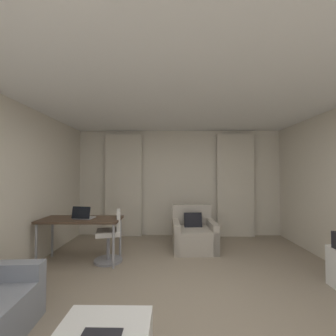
{
  "coord_description": "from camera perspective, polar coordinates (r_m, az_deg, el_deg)",
  "views": [
    {
      "loc": [
        -0.21,
        -2.48,
        1.52
      ],
      "look_at": [
        -0.26,
        1.52,
        1.63
      ],
      "focal_mm": 23.4,
      "sensor_mm": 36.0,
      "label": 1
    }
  ],
  "objects": [
    {
      "name": "ground_plane",
      "position": [
        2.91,
        5.61,
        -32.97
      ],
      "size": [
        12.0,
        12.0,
        0.0
      ],
      "primitive_type": "plane",
      "color": "gray"
    },
    {
      "name": "wall_window",
      "position": [
        5.52,
        2.9,
        -3.82
      ],
      "size": [
        5.12,
        0.06,
        2.6
      ],
      "color": "beige",
      "rests_on": "ground"
    },
    {
      "name": "ceiling",
      "position": [
        2.72,
        5.45,
        22.55
      ],
      "size": [
        5.12,
        6.12,
        0.06
      ],
      "primitive_type": "cube",
      "color": "white",
      "rests_on": "wall_left"
    },
    {
      "name": "curtain_left_panel",
      "position": [
        5.51,
        -11.53,
        -4.32
      ],
      "size": [
        0.9,
        0.06,
        2.5
      ],
      "color": "beige",
      "rests_on": "ground"
    },
    {
      "name": "curtain_right_panel",
      "position": [
        5.61,
        17.17,
        -4.23
      ],
      "size": [
        0.9,
        0.06,
        2.5
      ],
      "color": "beige",
      "rests_on": "ground"
    },
    {
      "name": "armchair",
      "position": [
        4.67,
        6.69,
        -16.87
      ],
      "size": [
        0.87,
        0.87,
        0.85
      ],
      "color": "#B2A899",
      "rests_on": "ground"
    },
    {
      "name": "desk",
      "position": [
        4.18,
        -21.72,
        -13.0
      ],
      "size": [
        1.36,
        0.59,
        0.75
      ],
      "color": "#4C3828",
      "rests_on": "ground"
    },
    {
      "name": "desk_chair",
      "position": [
        4.12,
        -14.69,
        -17.35
      ],
      "size": [
        0.48,
        0.48,
        0.88
      ],
      "color": "gray",
      "rests_on": "ground"
    },
    {
      "name": "laptop",
      "position": [
        4.11,
        -21.21,
        -11.59
      ],
      "size": [
        0.35,
        0.29,
        0.22
      ],
      "color": "#ADADB2",
      "rests_on": "desk"
    }
  ]
}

